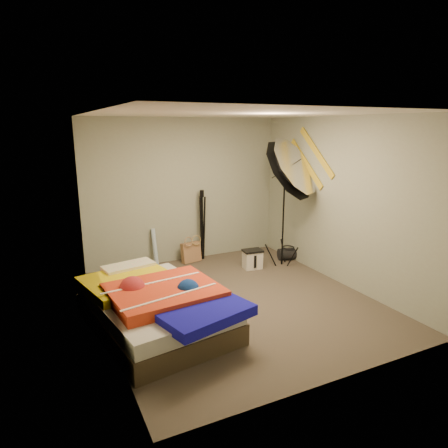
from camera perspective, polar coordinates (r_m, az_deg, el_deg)
floor at (r=5.63m, az=1.76°, el=-10.87°), size 4.00×4.00×0.00m
ceiling at (r=5.12m, az=1.98°, el=15.47°), size 4.00×4.00×0.00m
wall_back at (r=7.04m, az=-5.71°, el=4.74°), size 3.50×0.00×3.50m
wall_front at (r=3.64m, az=16.60°, el=-4.35°), size 3.50×0.00×3.50m
wall_left at (r=4.71m, az=-17.38°, el=-0.34°), size 0.00×4.00×4.00m
wall_right at (r=6.23m, az=16.31°, el=3.07°), size 0.00×4.00×4.00m
tote_bag at (r=7.12m, az=-4.73°, el=-4.04°), size 0.37×0.21×0.36m
wrapping_roll at (r=6.98m, az=-9.85°, el=-3.30°), size 0.10×0.19×0.65m
camera_case at (r=6.80m, az=4.09°, el=-5.12°), size 0.32×0.24×0.30m
duffel_bag at (r=7.32m, az=9.14°, el=-4.24°), size 0.39×0.29×0.21m
wall_stripe_upper at (r=6.59m, az=13.08°, el=9.96°), size 0.02×0.91×0.78m
wall_stripe_lower at (r=6.80m, az=11.67°, el=8.45°), size 0.02×0.91×0.78m
bed at (r=4.89m, az=-9.67°, el=-11.42°), size 1.68×2.21×0.56m
photo_umbrella at (r=6.50m, az=9.05°, el=7.46°), size 1.10×1.24×2.30m
camera_tripod at (r=7.12m, az=-3.14°, el=0.57°), size 0.09×0.09×1.26m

